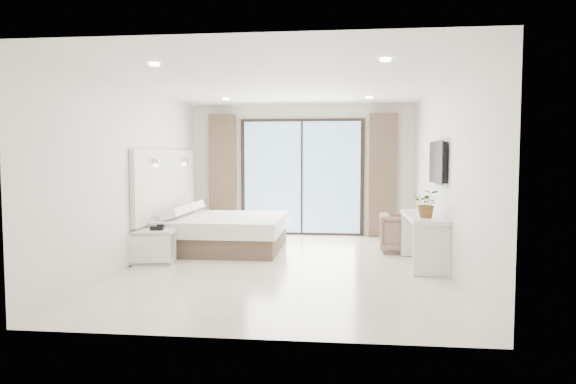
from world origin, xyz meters
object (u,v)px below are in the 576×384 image
object	(u,v)px
bed	(222,232)
nightstand	(155,247)
console_desk	(423,229)
armchair	(401,231)

from	to	relation	value
bed	nightstand	size ratio (longest dim) A/B	3.36
nightstand	console_desk	world-z (taller)	console_desk
nightstand	armchair	bearing A→B (deg)	12.07
bed	nightstand	distance (m)	1.50
bed	armchair	xyz separation A→B (m)	(3.11, 0.08, 0.06)
console_desk	armchair	size ratio (longest dim) A/B	2.17
bed	armchair	distance (m)	3.11
armchair	bed	bearing A→B (deg)	94.09
bed	console_desk	xyz separation A→B (m)	(3.30, -1.02, 0.25)
nightstand	console_desk	xyz separation A→B (m)	(4.03, 0.29, 0.30)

